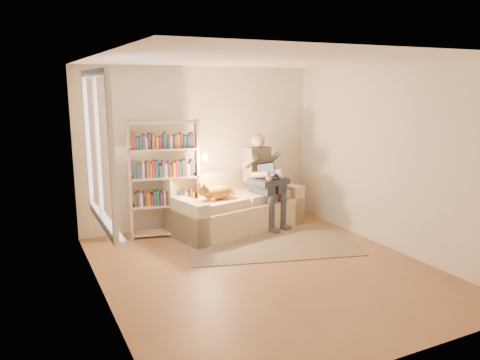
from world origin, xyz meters
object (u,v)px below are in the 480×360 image
sofa (235,208)px  cat (214,192)px  person (263,175)px  bookshelf (164,173)px  laptop (269,175)px

sofa → cat: sofa is taller
sofa → person: size_ratio=1.50×
cat → bookshelf: 0.82m
laptop → person: bearing=98.3°
sofa → person: person is taller
sofa → person: 0.71m
sofa → laptop: 0.78m
cat → bookshelf: bearing=136.6°
sofa → laptop: (0.52, -0.19, 0.55)m
sofa → cat: (-0.48, -0.24, 0.37)m
person → laptop: 0.14m
person → cat: bearing=178.7°
cat → laptop: (1.00, 0.05, 0.19)m
cat → laptop: bearing=-9.0°
person → bookshelf: 1.62m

